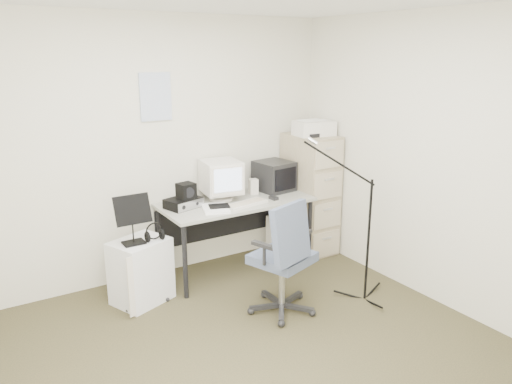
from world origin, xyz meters
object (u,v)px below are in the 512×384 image
filing_cabinet (310,194)px  desk (236,235)px  side_cart (141,271)px  office_chair (282,256)px

filing_cabinet → desk: filing_cabinet is taller
filing_cabinet → side_cart: 2.05m
filing_cabinet → side_cart: (-2.01, -0.17, -0.36)m
side_cart → filing_cabinet: bearing=-16.4°
office_chair → filing_cabinet: bearing=24.5°
office_chair → side_cart: office_chair is taller
desk → side_cart: desk is taller
office_chair → side_cart: size_ratio=1.77×
desk → office_chair: (-0.10, -0.95, 0.14)m
office_chair → side_cart: bearing=121.3°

